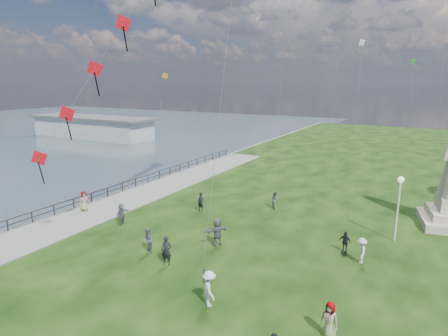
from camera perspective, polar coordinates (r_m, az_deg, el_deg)
The scene contains 16 objects.
waterfront at distance 35.89m, azimuth -19.54°, elevation -5.85°, with size 200.00×200.00×1.51m.
pier_pavilion at distance 84.03m, azimuth -19.52°, elevation 5.96°, with size 30.00×8.00×4.40m.
lamppost at distance 28.71m, azimuth 25.14°, elevation -3.75°, with size 0.44×0.44×4.73m.
person_0 at distance 23.88m, azimuth -8.76°, elevation -12.34°, with size 0.67×0.44×1.84m, color black.
person_1 at distance 25.66m, azimuth -11.53°, elevation -10.76°, with size 0.83×0.51×1.70m, color #595960.
person_2 at distance 19.75m, azimuth -2.29°, elevation -17.90°, with size 1.21×0.63×1.88m, color silver.
person_4 at distance 18.38m, azimuth 15.80°, elevation -21.36°, with size 0.83×0.51×1.70m, color #595960.
person_5 at distance 31.07m, azimuth -15.30°, elevation -6.70°, with size 1.56×0.67×1.69m, color #595960.
person_6 at distance 32.74m, azimuth -3.55°, elevation -5.20°, with size 0.63×0.41×1.73m, color black.
person_7 at distance 33.87m, azimuth 7.78°, elevation -4.82°, with size 0.75×0.46×1.55m, color #595960.
person_8 at distance 25.31m, azimuth 20.21°, elevation -11.74°, with size 1.06×0.55×1.65m, color silver.
person_9 at distance 26.50m, azimuth 17.95°, elevation -10.66°, with size 0.85×0.43×1.45m, color black.
person_10 at distance 34.86m, azimuth -20.55°, elevation -4.88°, with size 0.85×0.52×1.73m, color #595960.
person_11 at distance 26.18m, azimuth -1.05°, elevation -9.70°, with size 1.80×0.78×1.94m, color #595960.
red_kite_train at distance 25.53m, azimuth -17.50°, elevation 16.35°, with size 9.96×9.35×20.66m.
small_kites at distance 37.06m, azimuth 18.63°, elevation 17.82°, with size 28.48×18.00×24.87m.
Camera 1 is at (10.78, -13.08, 11.08)m, focal length 30.00 mm.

